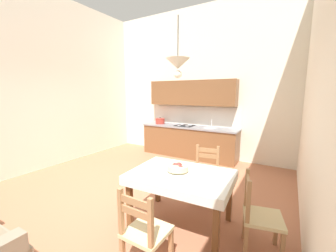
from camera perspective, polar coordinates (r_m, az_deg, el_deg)
name	(u,v)px	position (r m, az deg, el deg)	size (l,w,h in m)	color
ground_plane	(131,195)	(4.13, -10.27, -18.34)	(5.98, 6.44, 0.10)	#AD6B4C
wall_back	(196,84)	(6.23, 7.76, 11.57)	(5.98, 0.12, 4.24)	silver
wall_left	(39,81)	(5.88, -32.01, 10.46)	(0.12, 6.44, 4.24)	silver
wall_right	(329,66)	(2.77, 38.08, 13.03)	(0.12, 6.44, 4.24)	silver
kitchen_cabinetry	(189,127)	(6.01, 5.89, -0.41)	(2.82, 0.63, 2.20)	brown
dining_table	(181,182)	(2.96, 3.63, -15.11)	(1.44, 1.04, 0.75)	brown
dining_chair_window_side	(259,216)	(2.79, 23.88, -21.82)	(0.50, 0.50, 0.93)	#D1BC89
dining_chair_kitchen_side	(206,175)	(3.73, 10.38, -13.12)	(0.49, 0.49, 0.93)	#D1BC89
dining_chair_camera_side	(145,233)	(2.36, -6.49, -27.27)	(0.42, 0.42, 0.93)	#D1BC89
fruit_bowl	(178,168)	(2.94, 2.75, -11.41)	(0.30, 0.30, 0.12)	beige
pendant_lamp	(178,64)	(2.89, 2.73, 16.68)	(0.32, 0.32, 0.81)	black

